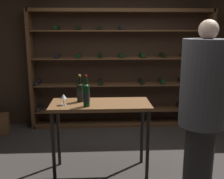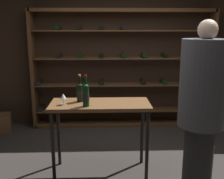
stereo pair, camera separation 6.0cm
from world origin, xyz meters
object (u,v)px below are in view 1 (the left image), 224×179
object	(u,v)px
wine_bottle_black_capsule	(80,92)
wine_glass_stemmed_left	(64,97)
tasting_table	(100,112)
person_host_in_suit	(203,104)
wine_rack	(121,70)
wine_bottle_green_slim	(86,95)

from	to	relation	value
wine_bottle_black_capsule	wine_glass_stemmed_left	xyz separation A→B (m)	(-0.19, -0.14, -0.02)
tasting_table	person_host_in_suit	size ratio (longest dim) A/B	0.64
wine_rack	person_host_in_suit	bearing A→B (deg)	-73.93
person_host_in_suit	wine_rack	bearing A→B (deg)	-45.45
wine_bottle_green_slim	wine_glass_stemmed_left	bearing A→B (deg)	163.91
wine_bottle_green_slim	tasting_table	bearing A→B (deg)	40.67
wine_rack	wine_glass_stemmed_left	world-z (taller)	wine_rack
person_host_in_suit	wine_bottle_green_slim	xyz separation A→B (m)	(-1.24, 0.42, 0.01)
person_host_in_suit	wine_bottle_green_slim	size ratio (longest dim) A/B	5.11
wine_bottle_black_capsule	person_host_in_suit	bearing A→B (deg)	-25.60
wine_rack	tasting_table	world-z (taller)	wine_rack
wine_rack	wine_bottle_black_capsule	bearing A→B (deg)	-111.78
wine_rack	wine_bottle_black_capsule	xyz separation A→B (m)	(-0.67, -1.66, -0.02)
wine_bottle_green_slim	wine_bottle_black_capsule	world-z (taller)	wine_bottle_green_slim
wine_rack	tasting_table	xyz separation A→B (m)	(-0.41, -1.74, -0.26)
wine_glass_stemmed_left	wine_bottle_green_slim	bearing A→B (deg)	-16.09
wine_rack	wine_bottle_black_capsule	world-z (taller)	wine_rack
wine_bottle_green_slim	wine_bottle_black_capsule	bearing A→B (deg)	111.75
wine_bottle_green_slim	wine_bottle_black_capsule	size ratio (longest dim) A/B	1.09
wine_rack	person_host_in_suit	world-z (taller)	wine_rack
wine_bottle_green_slim	wine_bottle_black_capsule	xyz separation A→B (m)	(-0.09, 0.22, -0.02)
wine_glass_stemmed_left	wine_bottle_black_capsule	bearing A→B (deg)	35.80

